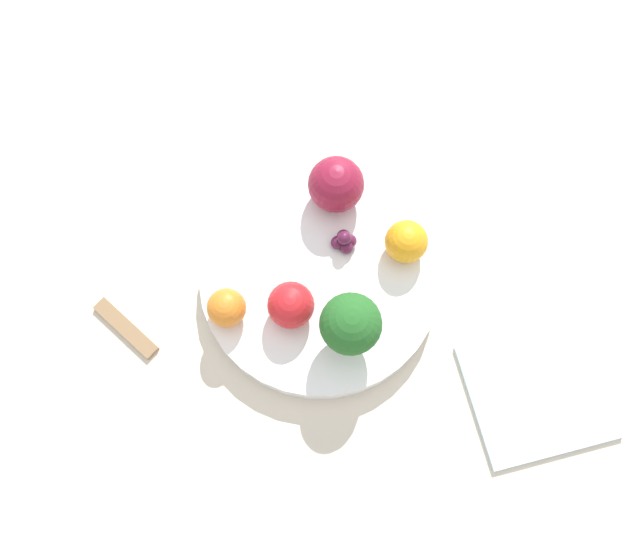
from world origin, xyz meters
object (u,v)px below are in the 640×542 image
object	(u,v)px
orange_front	(227,308)
spoon	(126,328)
orange_back	(406,240)
bowl	(320,278)
apple_green	(336,184)
grape_cluster	(344,241)
apple_red	(291,305)
broccoli	(351,324)
napkin	(537,392)

from	to	relation	value
orange_front	spoon	size ratio (longest dim) A/B	0.50
orange_back	spoon	world-z (taller)	orange_back
bowl	apple_green	distance (m)	0.10
grape_cluster	apple_red	bearing A→B (deg)	126.06
broccoli	orange_front	bearing A→B (deg)	61.71
broccoli	spoon	xyz separation A→B (m)	(0.08, 0.22, -0.07)
bowl	spoon	distance (m)	0.21
apple_green	orange_back	bearing A→B (deg)	-147.25
apple_green	napkin	world-z (taller)	apple_green
orange_front	apple_red	bearing A→B (deg)	-105.80
bowl	orange_front	world-z (taller)	orange_front
orange_back	napkin	xyz separation A→B (m)	(-0.18, -0.08, -0.05)
bowl	grape_cluster	world-z (taller)	grape_cluster
apple_red	grape_cluster	distance (m)	0.09
spoon	broccoli	bearing A→B (deg)	-110.63
orange_back	broccoli	bearing A→B (deg)	130.58
orange_front	napkin	bearing A→B (deg)	-121.10
apple_green	grape_cluster	xyz separation A→B (m)	(-0.06, 0.01, -0.02)
apple_red	broccoli	bearing A→B (deg)	-131.03
apple_green	spoon	xyz separation A→B (m)	(-0.07, 0.25, -0.05)
grape_cluster	spoon	xyz separation A→B (m)	(-0.01, 0.25, -0.03)
bowl	orange_back	distance (m)	0.10
broccoli	apple_red	world-z (taller)	broccoli
orange_back	grape_cluster	size ratio (longest dim) A/B	1.62
broccoli	napkin	size ratio (longest dim) A/B	0.54
orange_front	grape_cluster	xyz separation A→B (m)	(0.04, -0.14, -0.01)
orange_back	grape_cluster	distance (m)	0.06
grape_cluster	bowl	bearing A→B (deg)	125.11
orange_front	spoon	bearing A→B (deg)	77.83
apple_red	spoon	bearing A→B (deg)	76.51
apple_green	grape_cluster	bearing A→B (deg)	171.64
orange_front	apple_green	bearing A→B (deg)	-57.40
orange_back	napkin	bearing A→B (deg)	-155.33
bowl	orange_back	xyz separation A→B (m)	(0.00, -0.09, 0.04)
bowl	napkin	distance (m)	0.25
orange_front	grape_cluster	bearing A→B (deg)	-75.02
grape_cluster	broccoli	bearing A→B (deg)	164.53
broccoli	orange_back	size ratio (longest dim) A/B	1.75
broccoli	napkin	distance (m)	0.21
napkin	spoon	bearing A→B (deg)	63.75
broccoli	apple_red	bearing A→B (deg)	48.97
bowl	grape_cluster	xyz separation A→B (m)	(0.02, -0.03, 0.02)
bowl	apple_green	bearing A→B (deg)	-28.05
spoon	napkin	bearing A→B (deg)	-116.25
bowl	spoon	size ratio (longest dim) A/B	3.17
apple_red	spoon	world-z (taller)	apple_red
orange_back	grape_cluster	xyz separation A→B (m)	(0.02, 0.06, -0.01)
broccoli	orange_front	xyz separation A→B (m)	(0.06, 0.11, -0.03)
bowl	grape_cluster	distance (m)	0.05
bowl	apple_green	xyz separation A→B (m)	(0.08, -0.04, 0.04)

